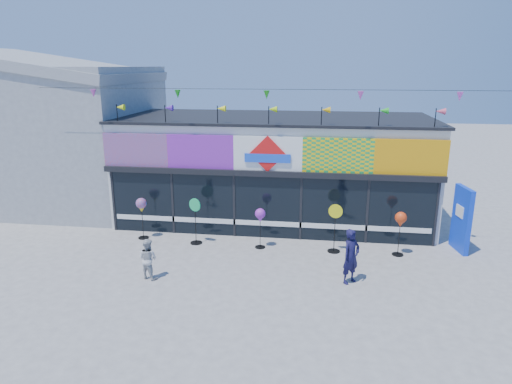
% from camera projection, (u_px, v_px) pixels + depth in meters
% --- Properties ---
extents(ground, '(80.00, 80.00, 0.00)m').
position_uv_depth(ground, '(254.00, 279.00, 13.36)').
color(ground, slate).
rests_on(ground, ground).
extents(kite_shop, '(16.00, 5.70, 5.31)m').
position_uv_depth(kite_shop, '(275.00, 168.00, 18.48)').
color(kite_shop, silver).
rests_on(kite_shop, ground).
extents(neighbour_building, '(8.18, 7.20, 6.87)m').
position_uv_depth(neighbour_building, '(57.00, 131.00, 20.53)').
color(neighbour_building, '#A0A3A5').
rests_on(neighbour_building, ground).
extents(blue_sign, '(0.35, 1.11, 2.20)m').
position_uv_depth(blue_sign, '(462.00, 219.00, 15.18)').
color(blue_sign, blue).
rests_on(blue_sign, ground).
extents(spinner_0, '(0.38, 0.38, 1.51)m').
position_uv_depth(spinner_0, '(141.00, 206.00, 16.22)').
color(spinner_0, black).
rests_on(spinner_0, ground).
extents(spinner_1, '(0.44, 0.42, 1.64)m').
position_uv_depth(spinner_1, '(195.00, 220.00, 15.84)').
color(spinner_1, black).
rests_on(spinner_1, ground).
extents(spinner_2, '(0.36, 0.36, 1.40)m').
position_uv_depth(spinner_2, '(260.00, 216.00, 15.39)').
color(spinner_2, black).
rests_on(spinner_2, ground).
extents(spinner_3, '(0.47, 0.42, 1.66)m').
position_uv_depth(spinner_3, '(335.00, 227.00, 15.11)').
color(spinner_3, black).
rests_on(spinner_3, ground).
extents(spinner_4, '(0.38, 0.38, 1.49)m').
position_uv_depth(spinner_4, '(401.00, 221.00, 14.75)').
color(spinner_4, black).
rests_on(spinner_4, ground).
extents(adult_man, '(0.69, 0.69, 1.61)m').
position_uv_depth(adult_man, '(351.00, 256.00, 12.95)').
color(adult_man, '#141239').
rests_on(adult_man, ground).
extents(child, '(0.67, 0.51, 1.22)m').
position_uv_depth(child, '(148.00, 259.00, 13.28)').
color(child, '#BBBBBB').
rests_on(child, ground).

